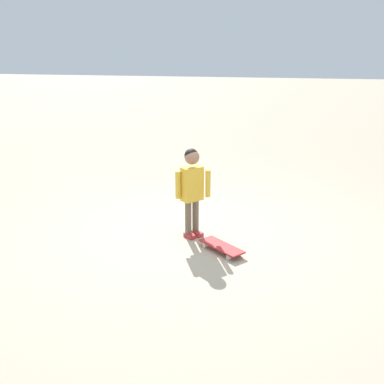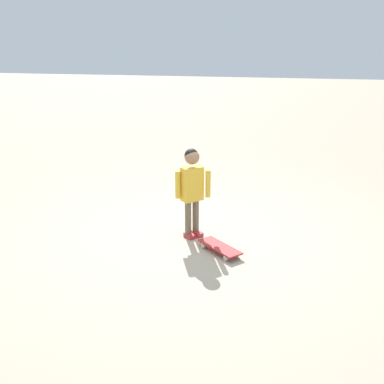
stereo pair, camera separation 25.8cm
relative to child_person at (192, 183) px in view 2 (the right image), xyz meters
name	(u,v)px [view 2 (the right image)]	position (x,y,z in m)	size (l,w,h in m)	color
ground_plane	(195,235)	(-0.03, 0.03, -0.66)	(50.00, 50.00, 0.00)	tan
child_person	(192,183)	(0.00, 0.00, 0.00)	(0.28, 0.39, 1.06)	brown
skateboard	(220,247)	(0.37, 0.40, -0.60)	(0.51, 0.55, 0.07)	#B22D2D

